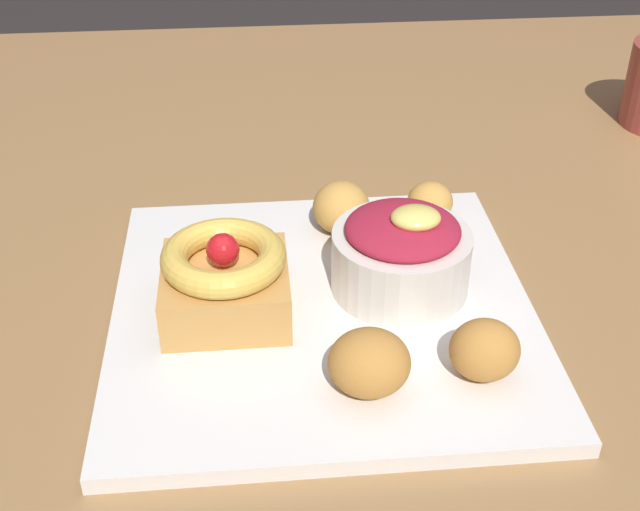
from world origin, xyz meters
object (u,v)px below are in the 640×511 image
(cake_slice, at_px, (225,278))
(fritter_front, at_px, (485,350))
(fritter_extra, at_px, (430,202))
(berry_ramekin, at_px, (401,253))
(front_plate, at_px, (323,310))
(fritter_back, at_px, (341,207))
(fritter_middle, at_px, (369,363))

(cake_slice, height_order, fritter_front, cake_slice)
(fritter_front, xyz_separation_m, fritter_extra, (0.01, 0.19, -0.00))
(berry_ramekin, bearing_deg, fritter_front, -70.02)
(berry_ramekin, bearing_deg, front_plate, -165.34)
(cake_slice, height_order, berry_ramekin, berry_ramekin)
(fritter_back, bearing_deg, fritter_middle, -91.20)
(cake_slice, relative_size, fritter_back, 1.85)
(cake_slice, bearing_deg, fritter_extra, 33.66)
(front_plate, relative_size, fritter_middle, 5.79)
(fritter_front, xyz_separation_m, fritter_middle, (-0.07, -0.01, 0.00))
(cake_slice, bearing_deg, front_plate, 2.02)
(fritter_front, distance_m, fritter_back, 0.19)
(fritter_front, height_order, fritter_back, fritter_back)
(fritter_middle, relative_size, fritter_back, 1.09)
(cake_slice, relative_size, berry_ramekin, 0.87)
(cake_slice, bearing_deg, fritter_middle, -44.67)
(cake_slice, height_order, fritter_back, cake_slice)
(front_plate, xyz_separation_m, fritter_back, (0.02, 0.10, 0.03))
(fritter_extra, bearing_deg, cake_slice, -146.34)
(fritter_middle, xyz_separation_m, fritter_extra, (0.08, 0.20, -0.00))
(berry_ramekin, xyz_separation_m, fritter_back, (-0.03, 0.08, -0.01))
(fritter_back, relative_size, fritter_extra, 1.26)
(fritter_front, xyz_separation_m, fritter_back, (-0.07, 0.18, 0.00))
(fritter_middle, height_order, fritter_extra, fritter_middle)
(front_plate, height_order, fritter_front, fritter_front)
(front_plate, height_order, fritter_extra, fritter_extra)
(fritter_front, bearing_deg, berry_ramekin, 109.98)
(berry_ramekin, bearing_deg, fritter_back, 112.27)
(fritter_front, bearing_deg, cake_slice, 153.35)
(front_plate, bearing_deg, fritter_front, -41.62)
(fritter_extra, bearing_deg, fritter_back, -171.92)
(fritter_front, distance_m, fritter_extra, 0.19)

